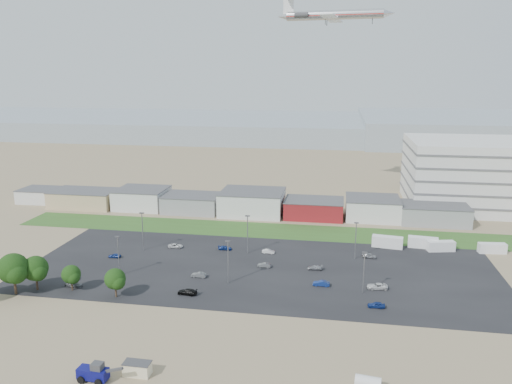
% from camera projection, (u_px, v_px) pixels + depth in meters
% --- Properties ---
extents(ground, '(700.00, 700.00, 0.00)m').
position_uv_depth(ground, '(223.00, 301.00, 109.91)').
color(ground, '#816E52').
rests_on(ground, ground).
extents(parking_lot, '(120.00, 50.00, 0.01)m').
position_uv_depth(parking_lot, '(260.00, 268.00, 128.28)').
color(parking_lot, black).
rests_on(parking_lot, ground).
extents(grass_strip, '(160.00, 16.00, 0.02)m').
position_uv_depth(grass_strip, '(261.00, 230.00, 159.80)').
color(grass_strip, '#325520').
rests_on(grass_strip, ground).
extents(hills_backdrop, '(700.00, 200.00, 9.00)m').
position_uv_depth(hills_backdrop, '(360.00, 130.00, 404.62)').
color(hills_backdrop, gray).
rests_on(hills_backdrop, ground).
extents(building_row, '(170.00, 20.00, 8.00)m').
position_uv_depth(building_row, '(222.00, 201.00, 179.86)').
color(building_row, silver).
rests_on(building_row, ground).
extents(portable_shed, '(4.60, 2.42, 2.31)m').
position_uv_depth(portable_shed, '(137.00, 369.00, 82.64)').
color(portable_shed, beige).
rests_on(portable_shed, ground).
extents(telehandler, '(8.21, 3.23, 3.35)m').
position_uv_depth(telehandler, '(93.00, 371.00, 80.94)').
color(telehandler, '#0A0B56').
rests_on(telehandler, ground).
extents(storage_tank_nw, '(4.28, 2.57, 2.42)m').
position_uv_depth(storage_tank_nw, '(368.00, 382.00, 78.88)').
color(storage_tank_nw, silver).
rests_on(storage_tank_nw, ground).
extents(box_trailer_a, '(8.94, 3.98, 3.24)m').
position_uv_depth(box_trailer_a, '(387.00, 242.00, 143.59)').
color(box_trailer_a, silver).
rests_on(box_trailer_a, ground).
extents(box_trailer_b, '(8.52, 3.54, 3.10)m').
position_uv_depth(box_trailer_b, '(423.00, 242.00, 143.32)').
color(box_trailer_b, silver).
rests_on(box_trailer_b, ground).
extents(box_trailer_c, '(7.95, 4.00, 2.86)m').
position_uv_depth(box_trailer_c, '(441.00, 246.00, 140.66)').
color(box_trailer_c, silver).
rests_on(box_trailer_c, ground).
extents(box_trailer_d, '(7.59, 3.05, 2.77)m').
position_uv_depth(box_trailer_d, '(492.00, 248.00, 139.09)').
color(box_trailer_d, silver).
rests_on(box_trailer_d, ground).
extents(tree_left, '(7.28, 7.28, 10.92)m').
position_uv_depth(tree_left, '(13.00, 271.00, 112.12)').
color(tree_left, black).
rests_on(tree_left, ground).
extents(tree_mid, '(6.18, 6.18, 9.26)m').
position_uv_depth(tree_mid, '(36.00, 271.00, 114.57)').
color(tree_mid, black).
rests_on(tree_mid, ground).
extents(tree_right, '(4.62, 4.62, 6.92)m').
position_uv_depth(tree_right, '(71.00, 276.00, 114.51)').
color(tree_right, black).
rests_on(tree_right, ground).
extents(tree_near, '(5.03, 5.03, 7.55)m').
position_uv_depth(tree_near, '(115.00, 281.00, 111.10)').
color(tree_near, black).
rests_on(tree_near, ground).
extents(lightpole_front_l, '(1.20, 0.50, 10.17)m').
position_uv_depth(lightpole_front_l, '(119.00, 256.00, 122.76)').
color(lightpole_front_l, slate).
rests_on(lightpole_front_l, ground).
extents(lightpole_front_m, '(1.25, 0.52, 10.59)m').
position_uv_depth(lightpole_front_m, '(228.00, 262.00, 118.18)').
color(lightpole_front_m, slate).
rests_on(lightpole_front_m, ground).
extents(lightpole_front_r, '(1.16, 0.48, 9.84)m').
position_uv_depth(lightpole_front_r, '(364.00, 273.00, 112.87)').
color(lightpole_front_r, slate).
rests_on(lightpole_front_r, ground).
extents(lightpole_back_l, '(1.29, 0.54, 11.00)m').
position_uv_depth(lightpole_back_l, '(143.00, 231.00, 140.47)').
color(lightpole_back_l, slate).
rests_on(lightpole_back_l, ground).
extents(lightpole_back_m, '(1.28, 0.53, 10.88)m').
position_uv_depth(lightpole_back_m, '(248.00, 234.00, 138.15)').
color(lightpole_back_m, slate).
rests_on(lightpole_back_m, ground).
extents(lightpole_back_r, '(1.21, 0.50, 10.27)m').
position_uv_depth(lightpole_back_r, '(356.00, 241.00, 133.75)').
color(lightpole_back_r, slate).
rests_on(lightpole_back_r, ground).
extents(airliner, '(45.99, 33.91, 12.70)m').
position_uv_depth(airliner, '(334.00, 15.00, 181.59)').
color(airliner, silver).
extents(parked_car_0, '(4.97, 2.75, 1.32)m').
position_uv_depth(parked_car_0, '(377.00, 286.00, 115.92)').
color(parked_car_0, silver).
rests_on(parked_car_0, ground).
extents(parked_car_1, '(3.99, 1.49, 1.30)m').
position_uv_depth(parked_car_1, '(321.00, 283.00, 117.54)').
color(parked_car_1, navy).
rests_on(parked_car_1, ground).
extents(parked_car_2, '(3.70, 1.53, 1.25)m').
position_uv_depth(parked_car_2, '(376.00, 305.00, 106.63)').
color(parked_car_2, navy).
rests_on(parked_car_2, ground).
extents(parked_car_3, '(4.70, 2.31, 1.32)m').
position_uv_depth(parked_car_3, '(187.00, 292.00, 112.95)').
color(parked_car_3, black).
rests_on(parked_car_3, ground).
extents(parked_car_4, '(3.87, 1.55, 1.25)m').
position_uv_depth(parked_car_4, '(199.00, 275.00, 122.60)').
color(parked_car_4, '#595B5E').
rests_on(parked_car_4, ground).
extents(parked_car_5, '(3.41, 1.42, 1.15)m').
position_uv_depth(parked_car_5, '(115.00, 256.00, 135.72)').
color(parked_car_5, navy).
rests_on(parked_car_5, ground).
extents(parked_car_6, '(3.95, 1.77, 1.13)m').
position_uv_depth(parked_car_6, '(225.00, 248.00, 141.75)').
color(parked_car_6, navy).
rests_on(parked_car_6, ground).
extents(parked_car_7, '(3.57, 1.46, 1.15)m').
position_uv_depth(parked_car_7, '(264.00, 265.00, 129.00)').
color(parked_car_7, '#595B5E').
rests_on(parked_car_7, ground).
extents(parked_car_8, '(3.89, 1.87, 1.28)m').
position_uv_depth(parked_car_8, '(369.00, 256.00, 135.39)').
color(parked_car_8, '#A5A5AA').
rests_on(parked_car_8, ground).
extents(parked_car_9, '(4.29, 2.18, 1.16)m').
position_uv_depth(parked_car_9, '(176.00, 246.00, 143.45)').
color(parked_car_9, silver).
rests_on(parked_car_9, ground).
extents(parked_car_10, '(4.44, 2.22, 1.24)m').
position_uv_depth(parked_car_10, '(74.00, 284.00, 117.11)').
color(parked_car_10, '#595B5E').
rests_on(parked_car_10, ground).
extents(parked_car_11, '(3.47, 1.24, 1.14)m').
position_uv_depth(parked_car_11, '(268.00, 251.00, 138.92)').
color(parked_car_11, silver).
rests_on(parked_car_11, ground).
extents(parked_car_12, '(3.96, 1.81, 1.12)m').
position_uv_depth(parked_car_12, '(315.00, 268.00, 127.26)').
color(parked_car_12, '#A5A5AA').
rests_on(parked_car_12, ground).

